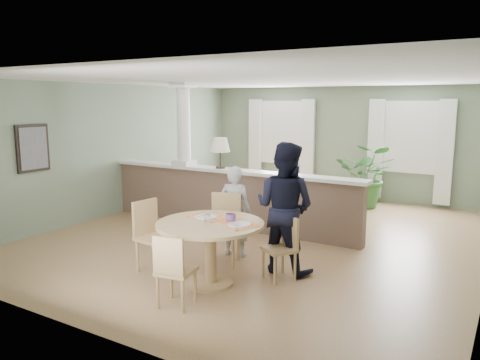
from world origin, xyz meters
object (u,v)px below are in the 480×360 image
Objects in this scene: chair_far_man at (284,245)px; chair_side at (152,232)px; dining_table at (211,235)px; child_person at (235,211)px; chair_near at (173,268)px; houseplant at (366,176)px; man_person at (285,208)px; chair_far_boy at (224,225)px; sofa at (255,195)px.

chair_side reaches higher than chair_far_man.
dining_table is 1.63× the size of chair_far_man.
chair_near is at bearing 93.19° from child_person.
child_person reaches higher than dining_table.
dining_table is (-0.41, -5.50, -0.05)m from houseplant.
chair_side is 0.55× the size of man_person.
dining_table is 1.39× the size of chair_side.
man_person is at bearing -117.81° from chair_near.
houseplant is 5.67m from chair_side.
man_person is (0.16, -4.56, 0.19)m from houseplant.
houseplant is at bearing 61.63° from chair_far_boy.
houseplant reaches higher than chair_side.
chair_near is 0.88× the size of chair_side.
chair_far_man is (0.28, -4.81, -0.25)m from houseplant.
man_person is at bearing -46.24° from sofa.
sofa is at bearing 91.26° from chair_far_boy.
chair_side is 1.88m from man_person.
child_person is at bearing -59.42° from sofa.
chair_side is at bearing -104.61° from houseplant.
sofa is 3.16× the size of chair_near.
sofa is 1.97× the size of child_person.
child_person is 0.77× the size of man_person.
man_person is (0.93, -0.22, 0.21)m from child_person.
dining_table is 0.99× the size of child_person.
chair_side reaches higher than chair_near.
chair_near is 0.48× the size of man_person.
sofa is 1.93× the size of houseplant.
sofa is 3.26× the size of chair_far_man.
chair_near is at bearing -64.36° from sofa.
dining_table is 1.00m from chair_far_man.
houseplant is 1.04× the size of dining_table.
houseplant is at bearing 85.69° from dining_table.
child_person reaches higher than chair_side.
chair_far_man is 1.17m from child_person.
man_person reaches higher than chair_near.
chair_far_boy reaches higher than chair_far_man.
man_person is at bearing 58.51° from dining_table.
chair_near reaches higher than chair_far_man.
man_person is at bearing 159.13° from child_person.
child_person reaches higher than sofa.
chair_far_boy is at bearing -33.34° from chair_side.
houseplant reaches higher than chair_far_man.
dining_table is (1.41, -3.70, 0.26)m from sofa.
chair_far_boy is at bearing -61.42° from sofa.
dining_table is 1.22m from child_person.
chair_near is 0.62× the size of child_person.
chair_far_man is 0.85× the size of chair_side.
child_person is at bearing -171.37° from chair_far_man.
sofa is at bearing -51.19° from man_person.
child_person is (-0.03, 0.34, 0.14)m from chair_far_boy.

